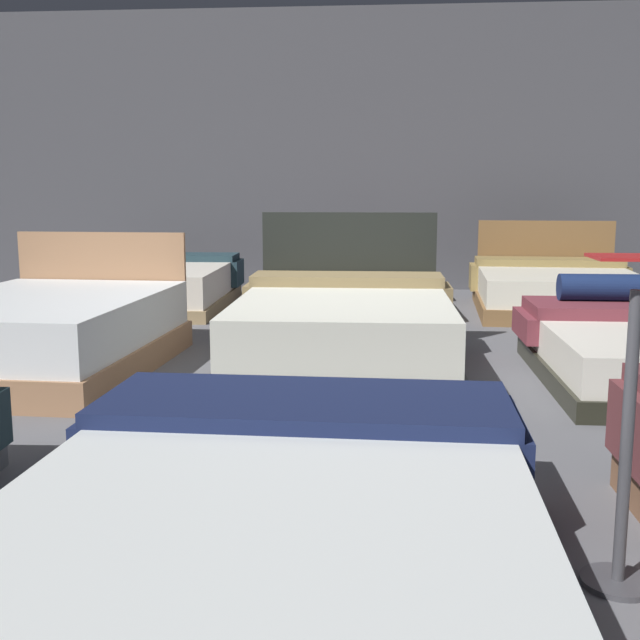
% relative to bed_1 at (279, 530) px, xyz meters
% --- Properties ---
extents(ground_plane, '(18.00, 18.00, 0.02)m').
position_rel_bed_1_xyz_m(ground_plane, '(0.03, 3.12, -0.22)').
color(ground_plane, '#5B5B60').
extents(showroom_back_wall, '(18.00, 0.06, 3.50)m').
position_rel_bed_1_xyz_m(showroom_back_wall, '(0.03, 7.86, 1.54)').
color(showroom_back_wall, '#47474C').
rests_on(showroom_back_wall, ground_plane).
extents(bed_1, '(1.70, 2.20, 0.47)m').
position_rel_bed_1_xyz_m(bed_1, '(0.00, 0.00, 0.00)').
color(bed_1, '#4D5052').
rests_on(bed_1, ground_plane).
extents(bed_3, '(1.61, 2.23, 0.93)m').
position_rel_bed_1_xyz_m(bed_3, '(-2.06, 2.97, 0.05)').
color(bed_3, '#9B6F4D').
rests_on(bed_3, ground_plane).
extents(bed_4, '(1.58, 2.11, 1.09)m').
position_rel_bed_1_xyz_m(bed_4, '(0.05, 3.03, 0.08)').
color(bed_4, black).
rests_on(bed_4, ground_plane).
extents(bed_6, '(1.53, 2.19, 0.52)m').
position_rel_bed_1_xyz_m(bed_6, '(-2.12, 6.05, 0.02)').
color(bed_6, '#8E7752').
rests_on(bed_6, ground_plane).
extents(bed_7, '(1.65, 2.08, 0.72)m').
position_rel_bed_1_xyz_m(bed_7, '(0.09, 6.01, 0.03)').
color(bed_7, black).
rests_on(bed_7, ground_plane).
extents(bed_8, '(1.78, 2.06, 0.92)m').
position_rel_bed_1_xyz_m(bed_8, '(2.11, 6.06, 0.02)').
color(bed_8, brown).
rests_on(bed_8, ground_plane).
extents(price_sign, '(0.28, 0.24, 1.08)m').
position_rel_bed_1_xyz_m(price_sign, '(1.10, 0.15, 0.20)').
color(price_sign, '#3F3F44').
rests_on(price_sign, ground_plane).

